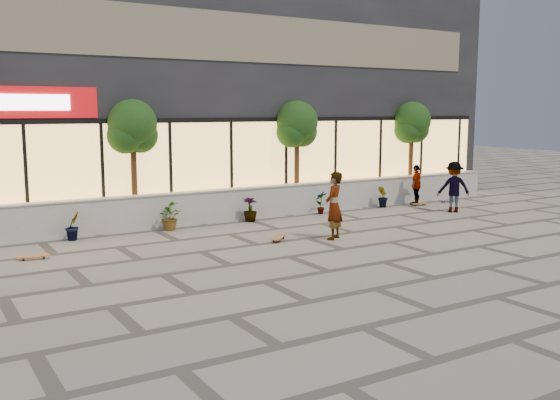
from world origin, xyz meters
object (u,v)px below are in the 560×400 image
tree_mideast (297,127)px  skater_right_far (454,187)px  tree_midwest (133,130)px  skateboard_right_near (420,204)px  skater_right_near (416,185)px  skateboard_right_far (448,200)px  skateboard_center (279,238)px  skateboard_left (34,257)px  tree_east (412,125)px  skater_center (334,206)px

tree_mideast → skater_right_far: size_ratio=2.19×
tree_midwest → skater_right_far: 11.16m
tree_mideast → skateboard_right_near: tree_mideast is taller
skater_right_near → skateboard_right_near: bearing=60.8°
skateboard_right_near → skateboard_right_far: (1.61, 0.11, 0.00)m
skateboard_center → skateboard_left: (-6.21, 1.19, -0.01)m
skateboard_right_near → tree_east: bearing=63.0°
skateboard_center → skateboard_right_far: (9.47, 2.78, -0.01)m
skateboard_left → skateboard_right_far: size_ratio=1.02×
skater_center → skateboard_right_near: bearing=173.1°
tree_midwest → skater_center: (4.05, -4.91, -2.04)m
skater_right_near → skateboard_center: bearing=-9.0°
tree_mideast → skateboard_center: 6.17m
skater_right_near → skater_right_far: 1.94m
tree_east → skater_right_near: size_ratio=2.55×
skateboard_left → skateboard_right_far: bearing=13.5°
skater_right_near → skateboard_center: 8.40m
tree_east → tree_mideast: bearing=180.0°
skateboard_left → skateboard_right_near: skateboard_left is taller
skater_right_far → skateboard_left: bearing=27.3°
skateboard_right_far → tree_east: bearing=112.3°
tree_midwest → skateboard_right_near: (10.50, -1.61, -2.91)m
skater_right_near → skateboard_left: size_ratio=2.01×
tree_mideast → tree_east: same height
tree_mideast → tree_midwest: bearing=180.0°
skater_right_far → skateboard_right_near: bearing=-63.7°
tree_east → skateboard_right_far: (0.61, -1.50, -2.91)m
skater_right_near → skater_right_far: (-0.06, -1.93, 0.13)m
skater_right_far → skateboard_right_near: 1.91m
tree_mideast → skater_right_near: bearing=-17.3°
skateboard_center → tree_midwest: bearing=77.4°
tree_east → tree_midwest: bearing=180.0°
tree_mideast → skater_right_far: bearing=-36.9°
tree_east → skater_center: tree_east is taller
tree_midwest → tree_mideast: size_ratio=1.00×
tree_midwest → tree_east: bearing=0.0°
skater_center → skater_right_near: (6.45, 3.51, -0.18)m
tree_east → skateboard_center: size_ratio=5.22×
skater_center → skater_right_far: skater_center is taller
skater_right_near → skater_right_far: skater_right_far is taller
skater_center → skateboard_center: 1.77m
tree_east → skateboard_right_near: 3.48m
tree_midwest → skateboard_center: 5.81m
tree_east → skateboard_left: bearing=-168.4°
skateboard_center → skateboard_right_near: 8.30m
tree_mideast → skateboard_left: 10.47m
tree_midwest → skateboard_right_near: size_ratio=5.45×
tree_mideast → skater_right_far: (4.44, -3.33, -2.09)m
tree_midwest → skater_right_near: tree_midwest is taller
skater_center → skateboard_right_far: skater_center is taller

